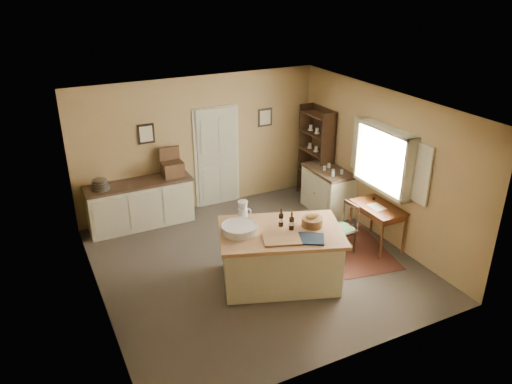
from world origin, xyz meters
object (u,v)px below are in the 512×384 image
work_island (280,255)px  writing_desk (378,211)px  right_cabinet (328,190)px  sideboard (141,202)px  desk_chair (341,230)px  shelving_unit (318,154)px

work_island → writing_desk: (2.08, 0.22, 0.19)m
right_cabinet → sideboard: bearing=163.6°
desk_chair → writing_desk: bearing=-11.5°
sideboard → writing_desk: size_ratio=2.11×
work_island → desk_chair: work_island is taller
writing_desk → right_cabinet: size_ratio=0.84×
work_island → shelving_unit: size_ratio=1.10×
sideboard → right_cabinet: 3.69m
work_island → right_cabinet: work_island is taller
writing_desk → right_cabinet: 1.56m
desk_chair → shelving_unit: bearing=61.8°
work_island → right_cabinet: size_ratio=1.94×
desk_chair → shelving_unit: shelving_unit is taller
sideboard → shelving_unit: bearing=-6.0°
writing_desk → shelving_unit: shelving_unit is taller
work_island → writing_desk: work_island is taller
writing_desk → desk_chair: (-0.71, 0.07, -0.23)m
work_island → sideboard: bearing=137.3°
sideboard → desk_chair: sideboard is taller
work_island → writing_desk: bearing=26.1°
sideboard → writing_desk: sideboard is taller
writing_desk → shelving_unit: 2.24m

